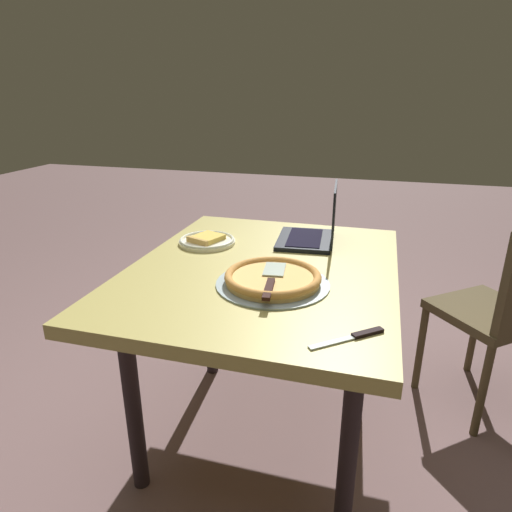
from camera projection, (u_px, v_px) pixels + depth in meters
The scene contains 7 objects.
ground_plane at pixel (262, 433), 1.89m from camera, with size 12.00×12.00×0.00m, color #715656.
dining_table at pixel (263, 287), 1.65m from camera, with size 1.17×0.95×0.77m.
laptop at pixel (315, 231), 1.85m from camera, with size 0.31×0.25×0.25m.
pizza_plate at pixel (207, 240), 1.85m from camera, with size 0.24×0.24×0.04m.
pizza_tray at pixel (273, 279), 1.46m from camera, with size 0.38×0.38×0.04m.
table_knife at pixel (354, 336), 1.15m from camera, with size 0.16×0.18×0.01m.
chair_near at pixel (505, 308), 1.86m from camera, with size 0.55×0.55×0.90m.
Camera 1 is at (-1.45, -0.38, 1.37)m, focal length 31.04 mm.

